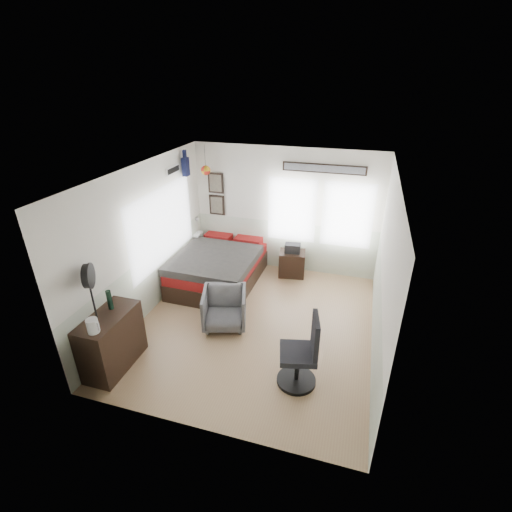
# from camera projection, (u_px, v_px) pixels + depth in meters

# --- Properties ---
(ground_plane) EXTENTS (4.00, 4.50, 0.01)m
(ground_plane) POSITION_uv_depth(u_px,v_px,m) (255.00, 324.00, 6.57)
(ground_plane) COLOR tan
(room_shell) EXTENTS (4.02, 4.52, 2.71)m
(room_shell) POSITION_uv_depth(u_px,v_px,m) (254.00, 236.00, 6.03)
(room_shell) COLOR silver
(room_shell) RESTS_ON ground_plane
(wall_decor) EXTENTS (3.55, 1.32, 1.44)m
(wall_decor) POSITION_uv_depth(u_px,v_px,m) (231.00, 176.00, 7.59)
(wall_decor) COLOR black
(wall_decor) RESTS_ON room_shell
(bed) EXTENTS (1.62, 2.21, 0.70)m
(bed) POSITION_uv_depth(u_px,v_px,m) (219.00, 267.00, 7.77)
(bed) COLOR black
(bed) RESTS_ON ground_plane
(dresser) EXTENTS (0.48, 1.00, 0.90)m
(dresser) POSITION_uv_depth(u_px,v_px,m) (112.00, 341.00, 5.47)
(dresser) COLOR black
(dresser) RESTS_ON ground_plane
(armchair) EXTENTS (0.91, 0.93, 0.68)m
(armchair) POSITION_uv_depth(u_px,v_px,m) (224.00, 308.00, 6.42)
(armchair) COLOR slate
(armchair) RESTS_ON ground_plane
(nightstand) EXTENTS (0.61, 0.52, 0.55)m
(nightstand) POSITION_uv_depth(u_px,v_px,m) (292.00, 263.00, 8.06)
(nightstand) COLOR black
(nightstand) RESTS_ON ground_plane
(task_chair) EXTENTS (0.60, 0.60, 1.13)m
(task_chair) POSITION_uv_depth(u_px,v_px,m) (302.00, 357.00, 5.15)
(task_chair) COLOR black
(task_chair) RESTS_ON ground_plane
(kettle) EXTENTS (0.18, 0.15, 0.21)m
(kettle) POSITION_uv_depth(u_px,v_px,m) (93.00, 326.00, 4.90)
(kettle) COLOR silver
(kettle) RESTS_ON dresser
(bottle) EXTENTS (0.08, 0.08, 0.30)m
(bottle) POSITION_uv_depth(u_px,v_px,m) (110.00, 300.00, 5.37)
(bottle) COLOR black
(bottle) RESTS_ON dresser
(stand_fan) EXTENTS (0.23, 0.33, 0.86)m
(stand_fan) POSITION_uv_depth(u_px,v_px,m) (88.00, 277.00, 4.92)
(stand_fan) COLOR black
(stand_fan) RESTS_ON dresser
(black_bag) EXTENTS (0.35, 0.25, 0.19)m
(black_bag) POSITION_uv_depth(u_px,v_px,m) (293.00, 248.00, 7.90)
(black_bag) COLOR black
(black_bag) RESTS_ON nightstand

